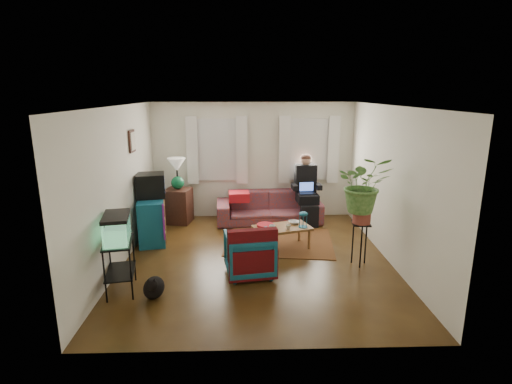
{
  "coord_description": "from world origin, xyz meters",
  "views": [
    {
      "loc": [
        -0.22,
        -6.41,
        2.82
      ],
      "look_at": [
        0.0,
        0.4,
        1.1
      ],
      "focal_mm": 28.0,
      "sensor_mm": 36.0,
      "label": 1
    }
  ],
  "objects_px": {
    "aquarium_stand": "(120,266)",
    "armchair": "(249,252)",
    "dresser": "(152,220)",
    "plant_stand": "(360,244)",
    "sofa": "(269,202)",
    "coffee_table": "(282,238)",
    "side_table": "(179,206)"
  },
  "relations": [
    {
      "from": "armchair",
      "to": "sofa",
      "type": "bearing_deg",
      "value": -109.62
    },
    {
      "from": "sofa",
      "to": "aquarium_stand",
      "type": "xyz_separation_m",
      "value": [
        -2.34,
        -3.11,
        -0.06
      ]
    },
    {
      "from": "coffee_table",
      "to": "aquarium_stand",
      "type": "bearing_deg",
      "value": -165.42
    },
    {
      "from": "side_table",
      "to": "aquarium_stand",
      "type": "distance_m",
      "value": 3.16
    },
    {
      "from": "coffee_table",
      "to": "plant_stand",
      "type": "bearing_deg",
      "value": -48.78
    },
    {
      "from": "aquarium_stand",
      "to": "plant_stand",
      "type": "height_order",
      "value": "aquarium_stand"
    },
    {
      "from": "side_table",
      "to": "coffee_table",
      "type": "xyz_separation_m",
      "value": [
        2.13,
        -1.6,
        -0.17
      ]
    },
    {
      "from": "sofa",
      "to": "aquarium_stand",
      "type": "distance_m",
      "value": 3.89
    },
    {
      "from": "aquarium_stand",
      "to": "armchair",
      "type": "bearing_deg",
      "value": 3.95
    },
    {
      "from": "side_table",
      "to": "plant_stand",
      "type": "distance_m",
      "value": 4.09
    },
    {
      "from": "armchair",
      "to": "coffee_table",
      "type": "relative_size",
      "value": 0.73
    },
    {
      "from": "armchair",
      "to": "plant_stand",
      "type": "relative_size",
      "value": 1.02
    },
    {
      "from": "aquarium_stand",
      "to": "plant_stand",
      "type": "bearing_deg",
      "value": 1.01
    },
    {
      "from": "aquarium_stand",
      "to": "armchair",
      "type": "distance_m",
      "value": 1.93
    },
    {
      "from": "side_table",
      "to": "armchair",
      "type": "height_order",
      "value": "side_table"
    },
    {
      "from": "aquarium_stand",
      "to": "coffee_table",
      "type": "bearing_deg",
      "value": 20.76
    },
    {
      "from": "dresser",
      "to": "armchair",
      "type": "bearing_deg",
      "value": -50.32
    },
    {
      "from": "side_table",
      "to": "aquarium_stand",
      "type": "relative_size",
      "value": 0.99
    },
    {
      "from": "sofa",
      "to": "aquarium_stand",
      "type": "bearing_deg",
      "value": -130.01
    },
    {
      "from": "side_table",
      "to": "coffee_table",
      "type": "height_order",
      "value": "side_table"
    },
    {
      "from": "dresser",
      "to": "plant_stand",
      "type": "distance_m",
      "value": 3.89
    },
    {
      "from": "aquarium_stand",
      "to": "plant_stand",
      "type": "relative_size",
      "value": 1.05
    },
    {
      "from": "sofa",
      "to": "dresser",
      "type": "bearing_deg",
      "value": -157.75
    },
    {
      "from": "aquarium_stand",
      "to": "armchair",
      "type": "xyz_separation_m",
      "value": [
        1.86,
        0.5,
        -0.01
      ]
    },
    {
      "from": "sofa",
      "to": "coffee_table",
      "type": "distance_m",
      "value": 1.6
    },
    {
      "from": "side_table",
      "to": "plant_stand",
      "type": "relative_size",
      "value": 1.03
    },
    {
      "from": "dresser",
      "to": "plant_stand",
      "type": "bearing_deg",
      "value": -29.44
    },
    {
      "from": "dresser",
      "to": "coffee_table",
      "type": "bearing_deg",
      "value": -21.94
    },
    {
      "from": "dresser",
      "to": "side_table",
      "type": "bearing_deg",
      "value": 62.09
    },
    {
      "from": "sofa",
      "to": "plant_stand",
      "type": "height_order",
      "value": "sofa"
    },
    {
      "from": "dresser",
      "to": "armchair",
      "type": "height_order",
      "value": "dresser"
    },
    {
      "from": "sofa",
      "to": "coffee_table",
      "type": "relative_size",
      "value": 2.24
    }
  ]
}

